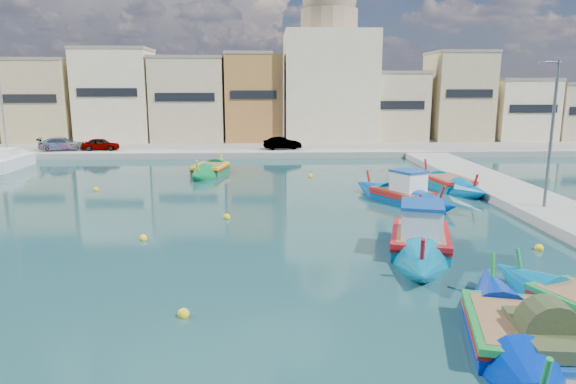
# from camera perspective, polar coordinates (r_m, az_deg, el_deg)

# --- Properties ---
(ground) EXTENTS (160.00, 160.00, 0.00)m
(ground) POSITION_cam_1_polar(r_m,az_deg,el_deg) (21.03, -10.36, -7.17)
(ground) COLOR #163A43
(ground) RESTS_ON ground
(north_quay) EXTENTS (80.00, 8.00, 0.60)m
(north_quay) POSITION_cam_1_polar(r_m,az_deg,el_deg) (52.18, -5.57, 4.60)
(north_quay) COLOR gray
(north_quay) RESTS_ON ground
(north_townhouses) EXTENTS (83.20, 7.87, 10.19)m
(north_townhouses) POSITION_cam_1_polar(r_m,az_deg,el_deg) (59.20, 1.30, 10.05)
(north_townhouses) COLOR #C5AE88
(north_townhouses) RESTS_ON ground
(church_block) EXTENTS (10.00, 10.00, 19.10)m
(church_block) POSITION_cam_1_polar(r_m,az_deg,el_deg) (60.13, 4.52, 13.30)
(church_block) COLOR beige
(church_block) RESTS_ON ground
(quay_street_lamp) EXTENTS (1.18, 0.16, 8.00)m
(quay_street_lamp) POSITION_cam_1_polar(r_m,az_deg,el_deg) (29.60, 27.14, 5.79)
(quay_street_lamp) COLOR #595B60
(quay_street_lamp) RESTS_ON ground
(parked_cars) EXTENTS (25.46, 2.67, 1.26)m
(parked_cars) POSITION_cam_1_polar(r_m,az_deg,el_deg) (52.18, -16.95, 5.15)
(parked_cars) COLOR #4C1919
(parked_cars) RESTS_ON north_quay
(luzzu_turquoise_cabin) EXTENTS (4.97, 10.48, 3.30)m
(luzzu_turquoise_cabin) POSITION_cam_1_polar(r_m,az_deg,el_deg) (22.17, 14.48, -5.28)
(luzzu_turquoise_cabin) COLOR #006D97
(luzzu_turquoise_cabin) RESTS_ON ground
(luzzu_blue_cabin) EXTENTS (5.94, 8.39, 3.00)m
(luzzu_blue_cabin) POSITION_cam_1_polar(r_m,az_deg,el_deg) (30.98, 12.57, -0.43)
(luzzu_blue_cabin) COLOR #004C9E
(luzzu_blue_cabin) RESTS_ON ground
(luzzu_cyan_mid) EXTENTS (3.63, 9.27, 2.67)m
(luzzu_cyan_mid) POSITION_cam_1_polar(r_m,az_deg,el_deg) (35.89, 17.33, 0.83)
(luzzu_cyan_mid) COLOR #0065A3
(luzzu_cyan_mid) RESTS_ON ground
(luzzu_green) EXTENTS (3.76, 8.55, 2.61)m
(luzzu_green) POSITION_cam_1_polar(r_m,az_deg,el_deg) (40.33, -8.61, 2.39)
(luzzu_green) COLOR #0A7036
(luzzu_green) RESTS_ON ground
(luzzu_blue_south) EXTENTS (4.29, 9.26, 2.61)m
(luzzu_blue_south) POSITION_cam_1_polar(r_m,az_deg,el_deg) (15.28, 23.49, -14.38)
(luzzu_blue_south) COLOR #0023A6
(luzzu_blue_south) RESTS_ON ground
(tender_near) EXTENTS (1.83, 2.99, 1.40)m
(tender_near) POSITION_cam_1_polar(r_m,az_deg,el_deg) (14.77, 26.76, -14.92)
(tender_near) COLOR beige
(tender_near) RESTS_ON ground
(yacht_north) EXTENTS (2.55, 8.46, 11.24)m
(yacht_north) POSITION_cam_1_polar(r_m,az_deg,el_deg) (49.91, -27.98, 3.12)
(yacht_north) COLOR white
(yacht_north) RESTS_ON ground
(mooring_buoys) EXTENTS (22.94, 23.80, 0.36)m
(mooring_buoys) POSITION_cam_1_polar(r_m,az_deg,el_deg) (26.46, -4.74, -2.89)
(mooring_buoys) COLOR yellow
(mooring_buoys) RESTS_ON ground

